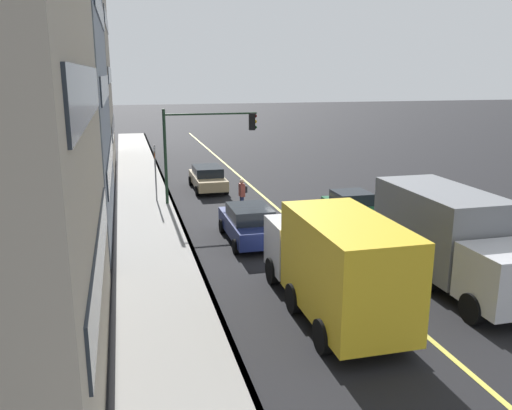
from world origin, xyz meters
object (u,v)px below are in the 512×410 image
at_px(car_navy, 249,223).
at_px(truck_yellow, 335,263).
at_px(truck_gray, 451,236).
at_px(pedestrian_with_backpack, 242,193).
at_px(traffic_light_mast, 204,138).
at_px(car_green, 353,207).
at_px(street_sign_post, 155,169).
at_px(car_tan, 208,178).

relative_size(car_navy, truck_yellow, 0.66).
bearing_deg(truck_gray, pedestrian_with_backpack, 24.10).
distance_m(pedestrian_with_backpack, traffic_light_mast, 3.79).
distance_m(car_navy, car_green, 5.81).
distance_m(traffic_light_mast, street_sign_post, 3.20).
xyz_separation_m(car_navy, traffic_light_mast, (6.99, 0.77, 2.80)).
height_order(car_navy, street_sign_post, street_sign_post).
bearing_deg(truck_yellow, truck_gray, -73.05).
relative_size(pedestrian_with_backpack, street_sign_post, 0.55).
distance_m(car_green, truck_gray, 7.82).
relative_size(truck_gray, pedestrian_with_backpack, 4.11).
bearing_deg(truck_gray, car_navy, 42.83).
bearing_deg(street_sign_post, pedestrian_with_backpack, -127.83).
xyz_separation_m(truck_gray, pedestrian_with_backpack, (10.64, 4.76, -0.60)).
bearing_deg(car_green, truck_gray, -179.94).
relative_size(truck_yellow, street_sign_post, 2.14).
bearing_deg(truck_yellow, car_green, -27.28).
bearing_deg(pedestrian_with_backpack, car_navy, 170.62).
xyz_separation_m(car_navy, pedestrian_with_backpack, (4.67, -0.77, 0.23)).
bearing_deg(traffic_light_mast, street_sign_post, 71.33).
height_order(truck_yellow, pedestrian_with_backpack, truck_yellow).
bearing_deg(car_navy, street_sign_post, 22.92).
distance_m(car_tan, truck_yellow, 17.98).
height_order(car_tan, truck_yellow, truck_yellow).
distance_m(car_tan, pedestrian_with_backpack, 5.92).
bearing_deg(pedestrian_with_backpack, traffic_light_mast, 33.68).
bearing_deg(car_green, car_navy, 108.02).
xyz_separation_m(truck_gray, traffic_light_mast, (12.95, 6.30, 1.96)).
bearing_deg(truck_gray, truck_yellow, 106.95).
relative_size(traffic_light_mast, street_sign_post, 1.61).
xyz_separation_m(truck_gray, street_sign_post, (13.81, 8.85, 0.23)).
distance_m(car_navy, car_tan, 10.52).
xyz_separation_m(truck_yellow, pedestrian_with_backpack, (12.09, 0.00, -0.62)).
xyz_separation_m(car_tan, street_sign_post, (-2.68, 3.26, 1.11)).
distance_m(truck_gray, traffic_light_mast, 14.54).
distance_m(car_navy, pedestrian_with_backpack, 4.74).
bearing_deg(truck_yellow, pedestrian_with_backpack, 0.00).
bearing_deg(truck_gray, traffic_light_mast, 25.95).
distance_m(pedestrian_with_backpack, street_sign_post, 5.25).
xyz_separation_m(car_green, traffic_light_mast, (5.19, 6.29, 2.88)).
relative_size(car_tan, pedestrian_with_backpack, 2.65).
xyz_separation_m(truck_yellow, traffic_light_mast, (14.40, 1.54, 1.95)).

